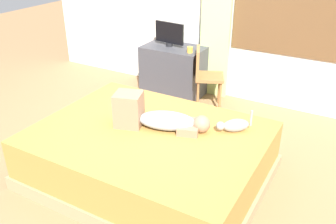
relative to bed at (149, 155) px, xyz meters
name	(u,v)px	position (x,y,z in m)	size (l,w,h in m)	color
ground_plane	(148,171)	(-0.08, 0.08, -0.27)	(16.00, 16.00, 0.00)	olive
bed	(149,155)	(0.00, 0.00, 0.00)	(2.24, 1.72, 0.54)	#997A56
person_lying	(157,117)	(0.03, 0.11, 0.39)	(0.93, 0.50, 0.34)	#8C939E
cat	(234,125)	(0.71, 0.41, 0.34)	(0.30, 0.27, 0.21)	gray
desk	(174,71)	(-0.81, 1.99, 0.10)	(0.90, 0.56, 0.74)	#38383D
tv_monitor	(169,34)	(-0.89, 1.99, 0.66)	(0.48, 0.10, 0.35)	black
cup	(190,50)	(-0.49, 1.85, 0.52)	(0.08, 0.08, 0.08)	gold
chair_by_desk	(204,74)	(-0.22, 1.77, 0.24)	(0.50, 0.50, 0.86)	brown
curtain_left	(217,13)	(-0.29, 2.27, 0.96)	(0.44, 0.06, 2.46)	#ADCC75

